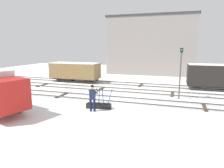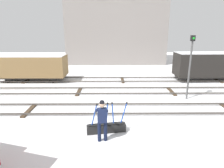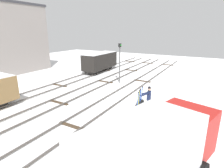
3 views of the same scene
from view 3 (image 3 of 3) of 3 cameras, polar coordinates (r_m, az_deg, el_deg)
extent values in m
plane|color=white|center=(15.93, 1.85, -4.05)|extent=(60.00, 60.00, 0.00)
cube|color=#4C4742|center=(15.59, 4.20, -4.05)|extent=(44.00, 0.07, 0.10)
cube|color=#4C4742|center=(16.22, -0.40, -3.18)|extent=(44.00, 0.07, 0.10)
cube|color=#423323|center=(11.52, -12.28, -12.64)|extent=(0.24, 1.94, 0.08)
cube|color=#423323|center=(21.05, 9.35, 0.95)|extent=(0.24, 1.94, 0.08)
cube|color=#423323|center=(32.07, 16.81, 5.75)|extent=(0.24, 1.94, 0.08)
cube|color=#4C4742|center=(17.29, -6.35, -2.03)|extent=(44.00, 0.07, 0.10)
cube|color=#4C4742|center=(18.14, -10.04, -1.30)|extent=(44.00, 0.07, 0.10)
cube|color=#423323|center=(15.29, -16.33, -5.47)|extent=(0.24, 1.94, 0.08)
cube|color=#423323|center=(20.49, -2.22, 0.73)|extent=(0.24, 1.94, 0.08)
cube|color=#423323|center=(26.56, 5.83, 4.28)|extent=(0.24, 1.94, 0.08)
cube|color=#423323|center=(33.01, 10.85, 6.44)|extent=(0.24, 1.94, 0.08)
cube|color=#4C4742|center=(19.43, -14.57, -0.40)|extent=(44.00, 0.07, 0.10)
cube|color=#4C4742|center=(20.43, -17.49, 0.19)|extent=(44.00, 0.07, 0.10)
cube|color=#423323|center=(19.95, -16.05, -0.35)|extent=(0.24, 1.94, 0.08)
cube|color=#423323|center=(26.61, -2.50, 4.38)|extent=(0.24, 1.94, 0.08)
cube|color=#423323|center=(34.25, 5.40, 7.01)|extent=(0.24, 1.94, 0.08)
cube|color=black|center=(13.80, 8.42, -6.73)|extent=(1.83, 0.65, 0.36)
cube|color=black|center=(13.72, 8.46, -5.92)|extent=(1.63, 0.46, 0.06)
cylinder|color=#1E47B7|center=(13.05, 8.04, -4.84)|extent=(0.31, 0.11, 1.03)
sphere|color=black|center=(12.99, 8.25, -2.55)|extent=(0.09, 0.09, 0.09)
cylinder|color=yellow|center=(13.33, 8.33, -4.36)|extent=(0.25, 0.09, 1.04)
sphere|color=black|center=(13.24, 8.50, -2.13)|extent=(0.09, 0.09, 0.09)
cylinder|color=#1E47B7|center=(13.58, 8.58, -3.94)|extent=(0.13, 0.07, 1.05)
sphere|color=black|center=(13.43, 8.70, -1.80)|extent=(0.09, 0.09, 0.09)
cylinder|color=#1E47B7|center=(13.83, 8.81, -3.58)|extent=(0.13, 0.08, 1.05)
sphere|color=black|center=(13.63, 8.88, -1.55)|extent=(0.09, 0.09, 0.09)
cylinder|color=#1E47B7|center=(14.30, 9.23, -2.99)|extent=(0.33, 0.11, 1.03)
sphere|color=black|center=(14.27, 9.43, -0.89)|extent=(0.09, 0.09, 0.09)
cylinder|color=#111831|center=(13.23, 11.11, -6.73)|extent=(0.15, 0.15, 0.87)
cylinder|color=#111831|center=(13.47, 11.30, -6.31)|extent=(0.15, 0.15, 0.87)
cube|color=#192347|center=(13.09, 11.38, -3.53)|extent=(0.41, 0.30, 0.61)
sphere|color=tan|center=(12.94, 11.50, -1.59)|extent=(0.23, 0.23, 0.23)
sphere|color=black|center=(12.91, 11.52, -1.18)|extent=(0.21, 0.21, 0.21)
cylinder|color=#192347|center=(12.89, 10.15, -3.22)|extent=(0.20, 0.57, 0.37)
cylinder|color=#192347|center=(13.30, 10.40, -2.79)|extent=(0.20, 0.59, 0.30)
cube|color=#B21E19|center=(8.54, 21.40, -13.20)|extent=(2.42, 2.55, 1.90)
cube|color=black|center=(9.15, 24.07, -9.15)|extent=(0.55, 1.72, 0.76)
cube|color=silver|center=(6.27, 9.20, -21.81)|extent=(4.75, 3.33, 2.29)
cylinder|color=black|center=(9.01, 11.93, -18.52)|extent=(0.93, 0.50, 0.90)
cylinder|color=#4C4C4C|center=(19.81, 2.36, 5.82)|extent=(0.12, 0.12, 3.87)
cube|color=black|center=(19.53, 2.43, 11.93)|extent=(0.24, 0.24, 0.36)
sphere|color=green|center=(19.48, 2.78, 11.91)|extent=(0.14, 0.14, 0.14)
cylinder|color=black|center=(15.86, -30.69, -5.19)|extent=(0.70, 0.11, 0.70)
cube|color=#2D2B28|center=(25.75, -3.65, 4.77)|extent=(5.73, 1.33, 0.20)
cube|color=black|center=(25.55, -3.69, 7.21)|extent=(6.05, 2.15, 2.02)
cube|color=white|center=(25.40, -3.74, 9.52)|extent=(5.93, 2.06, 0.06)
cylinder|color=black|center=(23.86, -5.00, 3.69)|extent=(0.70, 0.11, 0.70)
cylinder|color=black|center=(24.47, -7.18, 3.95)|extent=(0.70, 0.11, 0.70)
cylinder|color=black|center=(27.13, -0.45, 5.29)|extent=(0.70, 0.11, 0.70)
cylinder|color=black|center=(27.67, -2.48, 5.50)|extent=(0.70, 0.11, 0.70)
camera|label=1|loc=(19.14, 56.31, 5.58)|focal=32.71mm
camera|label=2|loc=(12.69, 47.05, 6.91)|focal=31.53mm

